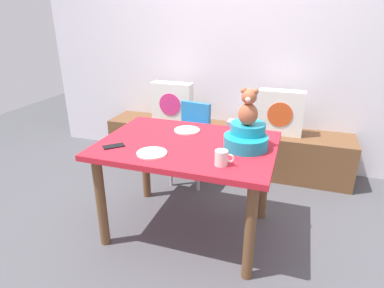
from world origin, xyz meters
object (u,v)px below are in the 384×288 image
pillow_floral_right (280,113)px  teddy_bear (248,108)px  infant_seat_teal (246,137)px  dinner_plate_near (187,130)px  ketchup_bottle (250,125)px  dining_table (188,156)px  dinner_plate_far (152,153)px  highchair (190,133)px  cell_phone (114,146)px  book_stack (237,125)px  pillow_floral_left (172,103)px  coffee_mug (222,158)px

pillow_floral_right → teddy_bear: size_ratio=1.76×
infant_seat_teal → dinner_plate_near: size_ratio=1.65×
infant_seat_teal → ketchup_bottle: (-0.01, 0.22, 0.02)m
dining_table → dinner_plate_far: dinner_plate_far is taller
pillow_floral_right → highchair: pillow_floral_right is taller
highchair → cell_phone: size_ratio=5.49×
book_stack → dinner_plate_near: dinner_plate_near is taller
infant_seat_teal → teddy_bear: 0.21m
book_stack → ketchup_bottle: (0.26, -0.92, 0.33)m
highchair → infant_seat_teal: size_ratio=2.39×
highchair → ketchup_bottle: (0.64, -0.48, 0.31)m
pillow_floral_right → dinner_plate_near: pillow_floral_right is taller
pillow_floral_left → teddy_bear: teddy_bear is taller
book_stack → dinner_plate_near: bearing=-102.6°
infant_seat_teal → ketchup_bottle: ketchup_bottle is taller
book_stack → cell_phone: 1.56m
dining_table → cell_phone: size_ratio=8.57×
dinner_plate_far → coffee_mug: bearing=-2.0°
highchair → ketchup_bottle: size_ratio=4.27×
book_stack → dinner_plate_far: 1.50m
dinner_plate_far → pillow_floral_left: bearing=106.7°
pillow_floral_right → teddy_bear: 1.18m
teddy_bear → ketchup_bottle: size_ratio=1.35×
dining_table → coffee_mug: (0.32, -0.28, 0.16)m
cell_phone → pillow_floral_right: bearing=-79.6°
dining_table → highchair: (-0.24, 0.76, -0.11)m
dining_table → dinner_plate_near: size_ratio=6.17×
highchair → ketchup_bottle: 0.86m
coffee_mug → ketchup_bottle: bearing=81.5°
pillow_floral_right → ketchup_bottle: 0.92m
teddy_bear → dinner_plate_far: 0.70m
ketchup_bottle → dinner_plate_near: ketchup_bottle is taller
pillow_floral_right → book_stack: bearing=177.2°
pillow_floral_left → dinner_plate_far: pillow_floral_left is taller
infant_seat_teal → cell_phone: infant_seat_teal is taller
pillow_floral_right → dinner_plate_near: (-0.64, -0.95, 0.07)m
teddy_bear → ketchup_bottle: 0.29m
coffee_mug → dinner_plate_far: 0.47m
book_stack → dinner_plate_near: 1.02m
pillow_floral_right → dinner_plate_near: 1.15m
coffee_mug → pillow_floral_left: bearing=121.9°
infant_seat_teal → coffee_mug: bearing=-105.6°
pillow_floral_left → ketchup_bottle: (0.98, -0.90, 0.15)m
dinner_plate_far → cell_phone: size_ratio=1.39×
coffee_mug → cell_phone: 0.77m
pillow_floral_left → dinner_plate_far: size_ratio=2.20×
teddy_bear → cell_phone: teddy_bear is taller
pillow_floral_right → infant_seat_teal: 1.14m
cell_phone → coffee_mug: bearing=-137.1°
infant_seat_teal → teddy_bear: bearing=-90.0°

